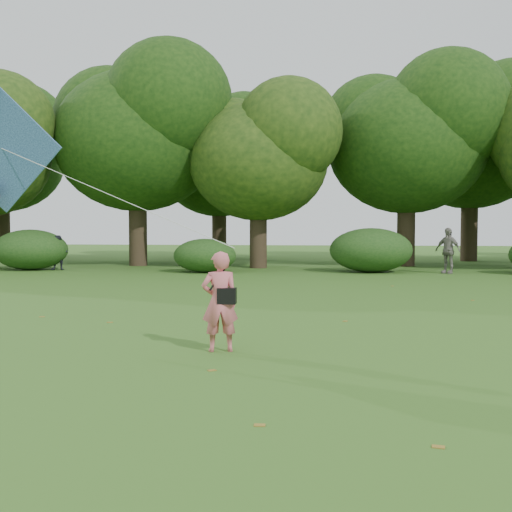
# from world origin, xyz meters

# --- Properties ---
(ground) EXTENTS (100.00, 100.00, 0.00)m
(ground) POSITION_xyz_m (0.00, 0.00, 0.00)
(ground) COLOR #265114
(ground) RESTS_ON ground
(man_kite_flyer) EXTENTS (0.67, 0.52, 1.64)m
(man_kite_flyer) POSITION_xyz_m (-0.82, 0.71, 0.82)
(man_kite_flyer) COLOR #D5646C
(man_kite_flyer) RESTS_ON ground
(bystander_left) EXTENTS (0.85, 0.72, 1.54)m
(bystander_left) POSITION_xyz_m (-10.63, 17.70, 0.77)
(bystander_left) COLOR #252731
(bystander_left) RESTS_ON ground
(bystander_right) EXTENTS (1.15, 1.07, 1.90)m
(bystander_right) POSITION_xyz_m (6.11, 17.52, 0.95)
(bystander_right) COLOR gray
(bystander_right) RESTS_ON ground
(crossbody_bag) EXTENTS (0.43, 0.20, 0.68)m
(crossbody_bag) POSITION_xyz_m (-0.70, 0.68, 0.93)
(crossbody_bag) COLOR black
(crossbody_bag) RESTS_ON ground
(flying_kite) EXTENTS (5.93, 1.84, 3.21)m
(flying_kite) POSITION_xyz_m (-5.23, 2.08, 3.48)
(flying_kite) COLOR #2541A1
(flying_kite) RESTS_ON ground
(tree_line) EXTENTS (54.70, 15.30, 9.48)m
(tree_line) POSITION_xyz_m (1.67, 22.88, 5.60)
(tree_line) COLOR #3A2D1E
(tree_line) RESTS_ON ground
(shrub_band) EXTENTS (39.15, 3.22, 1.88)m
(shrub_band) POSITION_xyz_m (-0.72, 17.60, 0.86)
(shrub_band) COLOR #264919
(shrub_band) RESTS_ON ground
(fallen_leaves) EXTENTS (10.43, 15.55, 0.01)m
(fallen_leaves) POSITION_xyz_m (-0.73, 2.16, 0.01)
(fallen_leaves) COLOR olive
(fallen_leaves) RESTS_ON ground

